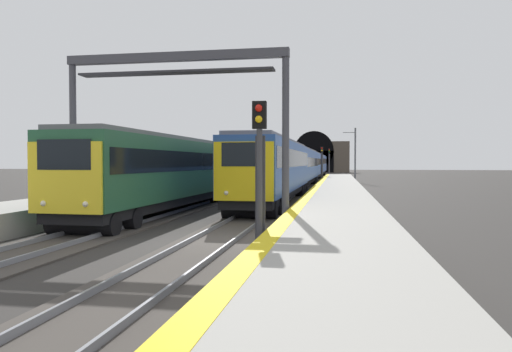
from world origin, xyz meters
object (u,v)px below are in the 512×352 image
(overhead_signal_gantry, at_px, (175,94))
(railway_signal_far, at_px, (329,159))
(railway_signal_mid, at_px, (322,162))
(catenary_mast_near, at_px, (355,155))
(railway_signal_near, at_px, (260,166))
(train_adjacent_platform, at_px, (213,168))
(train_main_approaching, at_px, (306,165))

(overhead_signal_gantry, bearing_deg, railway_signal_far, -2.82)
(railway_signal_mid, distance_m, catenary_mast_near, 5.38)
(railway_signal_near, height_order, railway_signal_mid, railway_signal_mid)
(catenary_mast_near, bearing_deg, overhead_signal_gantry, 169.39)
(railway_signal_near, distance_m, catenary_mast_near, 51.75)
(catenary_mast_near, bearing_deg, railway_signal_far, 5.61)
(railway_signal_near, bearing_deg, railway_signal_mid, -180.00)
(railway_signal_far, bearing_deg, train_adjacent_platform, -5.30)
(railway_signal_near, distance_m, railway_signal_mid, 48.36)
(railway_signal_mid, height_order, railway_signal_far, railway_signal_far)
(railway_signal_near, height_order, overhead_signal_gantry, overhead_signal_gantry)
(train_adjacent_platform, relative_size, catenary_mast_near, 5.21)
(train_adjacent_platform, bearing_deg, railway_signal_mid, 167.04)
(railway_signal_mid, bearing_deg, railway_signal_near, 0.00)
(train_main_approaching, relative_size, railway_signal_far, 13.94)
(railway_signal_far, xyz_separation_m, overhead_signal_gantry, (-88.99, 4.39, 1.96))
(train_adjacent_platform, height_order, overhead_signal_gantry, overhead_signal_gantry)
(railway_signal_mid, bearing_deg, train_adjacent_platform, -13.92)
(railway_signal_far, height_order, overhead_signal_gantry, overhead_signal_gantry)
(train_adjacent_platform, distance_m, railway_signal_far, 74.22)
(train_main_approaching, xyz_separation_m, catenary_mast_near, (3.94, -6.14, 1.35))
(railway_signal_near, xyz_separation_m, railway_signal_far, (94.58, 0.00, 0.87))
(train_adjacent_platform, bearing_deg, railway_signal_far, 175.66)
(train_adjacent_platform, relative_size, railway_signal_far, 6.53)
(railway_signal_mid, height_order, catenary_mast_near, catenary_mast_near)
(train_main_approaching, bearing_deg, railway_signal_far, 178.05)
(railway_signal_mid, xyz_separation_m, railway_signal_far, (46.22, -0.00, 0.70))
(railway_signal_mid, bearing_deg, overhead_signal_gantry, -5.86)
(railway_signal_mid, distance_m, railway_signal_far, 46.22)
(train_adjacent_platform, bearing_deg, railway_signal_near, 19.31)
(train_adjacent_platform, relative_size, overhead_signal_gantry, 4.07)
(catenary_mast_near, bearing_deg, train_adjacent_platform, 160.25)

